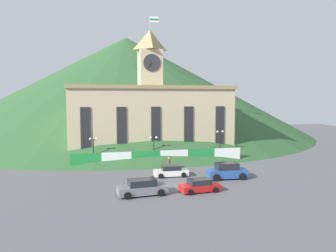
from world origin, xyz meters
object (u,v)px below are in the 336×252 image
(car_red_sedan, at_px, (199,186))
(car_blue_van, at_px, (227,171))
(street_lamp_center, at_px, (154,144))
(car_white_taxi, at_px, (171,171))
(car_gray_pickup, at_px, (142,188))
(street_lamp_far_left, at_px, (93,145))
(street_lamp_far_right, at_px, (220,139))
(pedestrian, at_px, (169,163))

(car_red_sedan, distance_m, car_blue_van, 7.23)
(street_lamp_center, relative_size, car_white_taxi, 0.96)
(car_blue_van, bearing_deg, car_white_taxi, 159.72)
(car_blue_van, bearing_deg, car_red_sedan, -134.87)
(car_gray_pickup, bearing_deg, car_white_taxi, 51.34)
(street_lamp_far_left, distance_m, street_lamp_far_right, 20.57)
(car_red_sedan, bearing_deg, car_blue_van, -143.92)
(car_white_taxi, bearing_deg, car_red_sedan, 102.43)
(street_lamp_far_left, height_order, pedestrian, street_lamp_far_left)
(street_lamp_center, relative_size, street_lamp_far_right, 0.87)
(car_red_sedan, height_order, car_blue_van, car_blue_van)
(car_red_sedan, bearing_deg, street_lamp_center, -88.93)
(street_lamp_far_left, height_order, street_lamp_center, street_lamp_far_left)
(street_lamp_far_right, bearing_deg, street_lamp_far_left, 180.00)
(car_gray_pickup, relative_size, car_blue_van, 1.05)
(car_white_taxi, relative_size, car_red_sedan, 1.00)
(car_gray_pickup, relative_size, pedestrian, 2.98)
(street_lamp_center, bearing_deg, car_red_sedan, -82.84)
(street_lamp_far_left, bearing_deg, street_lamp_far_right, 0.00)
(street_lamp_far_left, relative_size, car_white_taxi, 0.98)
(car_gray_pickup, bearing_deg, street_lamp_center, 70.10)
(street_lamp_far_left, distance_m, car_gray_pickup, 17.30)
(car_white_taxi, distance_m, pedestrian, 4.04)
(street_lamp_far_right, height_order, car_blue_van, street_lamp_far_right)
(street_lamp_far_right, relative_size, car_white_taxi, 1.11)
(street_lamp_center, height_order, car_white_taxi, street_lamp_center)
(street_lamp_center, relative_size, car_gray_pickup, 0.81)
(car_gray_pickup, xyz_separation_m, pedestrian, (5.67, 11.53, 0.19))
(street_lamp_center, bearing_deg, street_lamp_far_right, 0.00)
(street_lamp_far_left, relative_size, street_lamp_center, 1.02)
(car_gray_pickup, height_order, car_red_sedan, car_gray_pickup)
(car_white_taxi, xyz_separation_m, pedestrian, (0.65, 3.97, 0.31))
(car_white_taxi, height_order, pedestrian, pedestrian)
(street_lamp_far_right, xyz_separation_m, car_white_taxi, (-10.54, -8.82, -2.99))
(street_lamp_far_right, distance_m, car_gray_pickup, 22.77)
(street_lamp_far_right, height_order, car_white_taxi, street_lamp_far_right)
(car_white_taxi, xyz_separation_m, car_gray_pickup, (-5.02, -7.56, 0.12))
(car_blue_van, bearing_deg, street_lamp_center, 125.35)
(street_lamp_far_right, bearing_deg, pedestrian, -153.92)
(street_lamp_far_left, bearing_deg, street_lamp_center, 0.00)
(street_lamp_center, height_order, pedestrian, street_lamp_center)
(pedestrian, bearing_deg, street_lamp_center, -13.18)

